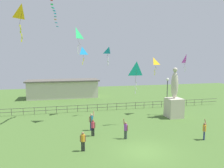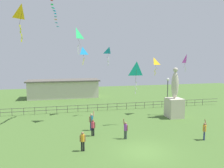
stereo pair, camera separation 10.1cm
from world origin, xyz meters
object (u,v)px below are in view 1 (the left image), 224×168
(person_0, at_px, (204,130))
(person_2, at_px, (92,121))
(statue_monument, at_px, (174,102))
(kite_3, at_px, (82,51))
(person_4, at_px, (93,126))
(kite_4, at_px, (153,62))
(person_3, at_px, (83,140))
(kite_5, at_px, (22,13))
(kite_2, at_px, (137,70))
(kite_0, at_px, (186,59))
(lamppost, at_px, (167,88))
(kite_1, at_px, (109,52))
(kite_6, at_px, (76,35))
(person_1, at_px, (126,129))

(person_0, distance_m, person_2, 10.68)
(statue_monument, distance_m, kite_3, 13.24)
(person_4, relative_size, kite_4, 0.83)
(person_3, distance_m, kite_5, 10.74)
(person_0, bearing_deg, kite_2, 130.00)
(person_2, distance_m, kite_0, 13.47)
(kite_0, bearing_deg, lamppost, 126.76)
(person_2, distance_m, kite_3, 9.90)
(lamppost, bearing_deg, kite_1, 171.35)
(person_3, xyz_separation_m, kite_0, (13.18, 6.82, 6.32))
(person_0, relative_size, kite_3, 0.81)
(statue_monument, relative_size, lamppost, 1.29)
(person_2, bearing_deg, kite_5, -148.86)
(kite_4, bearing_deg, kite_2, -130.74)
(statue_monument, bearing_deg, person_4, -158.64)
(statue_monument, relative_size, person_3, 3.95)
(kite_1, height_order, kite_6, kite_6)
(kite_4, bearing_deg, kite_3, 168.71)
(person_2, height_order, kite_6, kite_6)
(person_0, distance_m, kite_5, 18.04)
(person_2, bearing_deg, kite_3, 91.24)
(kite_1, bearing_deg, person_1, -92.22)
(person_2, relative_size, kite_1, 0.90)
(kite_5, distance_m, kite_6, 8.67)
(kite_4, bearing_deg, person_3, -136.18)
(statue_monument, xyz_separation_m, kite_5, (-16.33, -6.01, 8.79))
(kite_4, distance_m, kite_5, 17.23)
(person_2, distance_m, kite_1, 9.18)
(statue_monument, height_order, person_3, statue_monument)
(statue_monument, distance_m, kite_4, 5.80)
(person_0, xyz_separation_m, person_1, (-6.81, 1.87, -0.00))
(lamppost, distance_m, kite_6, 13.22)
(person_1, height_order, kite_5, kite_5)
(kite_4, height_order, kite_5, kite_5)
(kite_5, bearing_deg, statue_monument, 20.19)
(lamppost, height_order, kite_1, kite_1)
(kite_3, bearing_deg, statue_monument, -21.38)
(person_4, relative_size, kite_2, 0.54)
(lamppost, relative_size, kite_5, 1.71)
(person_0, distance_m, kite_3, 16.85)
(kite_0, relative_size, kite_3, 0.93)
(person_1, height_order, person_3, person_1)
(kite_1, bearing_deg, kite_0, -18.77)
(person_2, distance_m, kite_4, 11.73)
(person_1, distance_m, kite_1, 10.82)
(person_0, distance_m, kite_6, 16.51)
(kite_3, relative_size, kite_5, 0.81)
(person_0, height_order, person_2, person_2)
(kite_0, relative_size, kite_5, 0.75)
(person_4, bearing_deg, person_1, -27.41)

